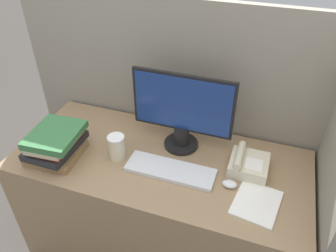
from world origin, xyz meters
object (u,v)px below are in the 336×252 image
(monitor, at_px, (182,113))
(coffee_cup, at_px, (117,147))
(mouse, at_px, (230,184))
(book_stack, at_px, (56,143))
(keyboard, at_px, (170,170))
(desk_telephone, at_px, (248,164))

(monitor, xyz_separation_m, coffee_cup, (-0.27, -0.20, -0.14))
(mouse, distance_m, book_stack, 0.86)
(coffee_cup, bearing_deg, book_stack, -163.32)
(monitor, distance_m, book_stack, 0.64)
(monitor, xyz_separation_m, book_stack, (-0.56, -0.28, -0.12))
(keyboard, xyz_separation_m, desk_telephone, (0.34, 0.13, 0.03))
(monitor, relative_size, coffee_cup, 3.96)
(mouse, relative_size, coffee_cup, 0.52)
(desk_telephone, bearing_deg, keyboard, -158.90)
(desk_telephone, bearing_deg, book_stack, -167.29)
(monitor, xyz_separation_m, desk_telephone, (0.35, -0.08, -0.16))
(book_stack, bearing_deg, keyboard, 7.40)
(coffee_cup, height_order, book_stack, book_stack)
(keyboard, relative_size, coffee_cup, 3.32)
(book_stack, height_order, desk_telephone, book_stack)
(monitor, height_order, desk_telephone, monitor)
(monitor, distance_m, desk_telephone, 0.40)
(keyboard, height_order, desk_telephone, desk_telephone)
(mouse, height_order, coffee_cup, coffee_cup)
(keyboard, height_order, book_stack, book_stack)
(keyboard, relative_size, desk_telephone, 2.35)
(keyboard, relative_size, mouse, 6.37)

